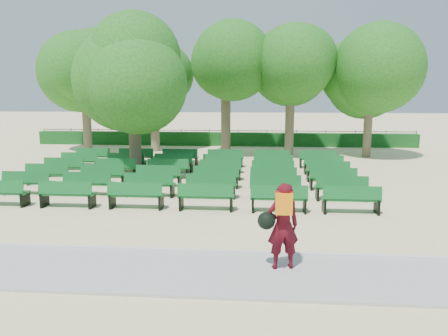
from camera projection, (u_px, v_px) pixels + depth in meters
The scene contains 9 objects.
ground at pixel (192, 192), 16.38m from camera, with size 120.00×120.00×0.00m, color beige.
paving at pixel (138, 271), 9.11m from camera, with size 30.00×2.20×0.06m, color #ADADA9.
curb at pixel (151, 250), 10.24m from camera, with size 30.00×0.12×0.10m, color silver.
hedge at pixel (223, 139), 30.04m from camera, with size 26.00×0.70×0.90m, color #144E1A.
fence at pixel (224, 145), 30.51m from camera, with size 26.00×0.10×1.02m, color black, non-canonical shape.
tree_line at pixel (218, 154), 26.19m from camera, with size 21.80×6.80×7.04m, color #266E1D, non-canonical shape.
bench_array at pixel (191, 181), 17.92m from camera, with size 1.78×0.60×1.11m.
tree_among at pixel (133, 75), 19.29m from camera, with size 4.88×4.88×6.64m.
person at pixel (282, 225), 9.03m from camera, with size 0.90×0.58×1.84m.
Camera 1 is at (2.51, -15.82, 3.75)m, focal length 35.00 mm.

